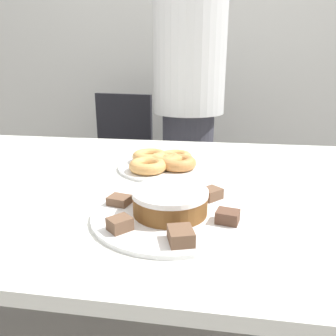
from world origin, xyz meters
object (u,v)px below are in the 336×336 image
Objects in this scene: plate_donuts at (167,167)px; office_chair_left at (116,170)px; frosted_cake at (170,201)px; plate_cake at (170,214)px; person_standing at (189,102)px.

office_chair_left is at bearing 118.06° from plate_donuts.
plate_donuts is (0.47, -0.89, 0.32)m from office_chair_left.
frosted_cake is at bearing -79.92° from plate_donuts.
plate_cake is (0.54, -1.26, 0.32)m from office_chair_left.
frosted_cake is at bearing -56.14° from office_chair_left.
plate_donuts is at bearing 100.08° from plate_cake.
plate_donuts is (-0.07, 0.37, 0.00)m from plate_cake.
office_chair_left reaches higher than plate_cake.
plate_donuts is (-0.01, -0.74, -0.14)m from person_standing.
plate_donuts is at bearing -90.56° from person_standing.
person_standing is 1.11m from plate_cake.
office_chair_left is at bearing 113.23° from plate_cake.
office_chair_left is (-0.48, 0.15, -0.46)m from person_standing.
plate_cake is 0.03m from frosted_cake.
person_standing reaches higher than office_chair_left.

